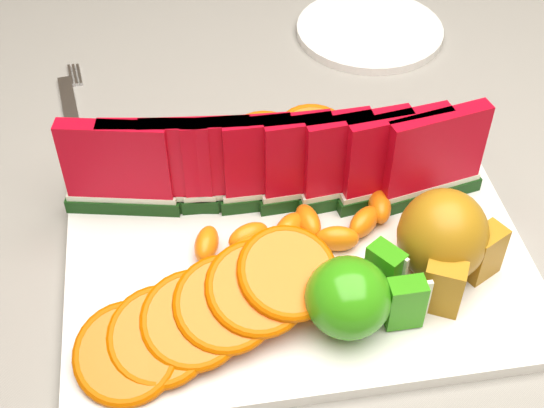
{
  "coord_description": "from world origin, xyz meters",
  "views": [
    {
      "loc": [
        -0.15,
        -0.44,
        1.27
      ],
      "look_at": [
        -0.08,
        0.01,
        0.81
      ],
      "focal_mm": 50.0,
      "sensor_mm": 36.0,
      "label": 1
    }
  ],
  "objects_px": {
    "platter": "(296,250)",
    "pear_cluster": "(445,240)",
    "fork": "(73,118)",
    "side_plate": "(370,30)",
    "apple_cluster": "(356,296)"
  },
  "relations": [
    {
      "from": "platter",
      "to": "fork",
      "type": "xyz_separation_m",
      "value": [
        -0.2,
        0.23,
        -0.0
      ]
    },
    {
      "from": "platter",
      "to": "fork",
      "type": "bearing_deg",
      "value": 131.53
    },
    {
      "from": "apple_cluster",
      "to": "side_plate",
      "type": "distance_m",
      "value": 0.45
    },
    {
      "from": "fork",
      "to": "platter",
      "type": "bearing_deg",
      "value": -48.47
    },
    {
      "from": "apple_cluster",
      "to": "pear_cluster",
      "type": "height_order",
      "value": "pear_cluster"
    },
    {
      "from": "platter",
      "to": "pear_cluster",
      "type": "xyz_separation_m",
      "value": [
        0.12,
        -0.05,
        0.04
      ]
    },
    {
      "from": "fork",
      "to": "side_plate",
      "type": "bearing_deg",
      "value": 18.07
    },
    {
      "from": "pear_cluster",
      "to": "side_plate",
      "type": "relative_size",
      "value": 0.47
    },
    {
      "from": "pear_cluster",
      "to": "fork",
      "type": "bearing_deg",
      "value": 139.08
    },
    {
      "from": "platter",
      "to": "apple_cluster",
      "type": "height_order",
      "value": "apple_cluster"
    },
    {
      "from": "platter",
      "to": "apple_cluster",
      "type": "bearing_deg",
      "value": -70.37
    },
    {
      "from": "platter",
      "to": "pear_cluster",
      "type": "height_order",
      "value": "pear_cluster"
    },
    {
      "from": "side_plate",
      "to": "pear_cluster",
      "type": "bearing_deg",
      "value": -95.78
    },
    {
      "from": "pear_cluster",
      "to": "fork",
      "type": "xyz_separation_m",
      "value": [
        -0.32,
        0.28,
        -0.05
      ]
    },
    {
      "from": "apple_cluster",
      "to": "fork",
      "type": "height_order",
      "value": "apple_cluster"
    }
  ]
}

